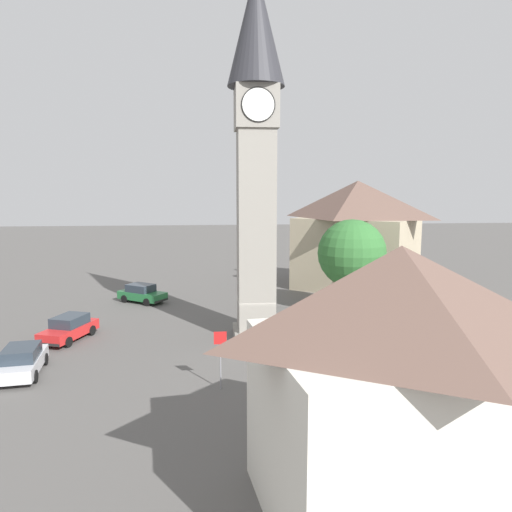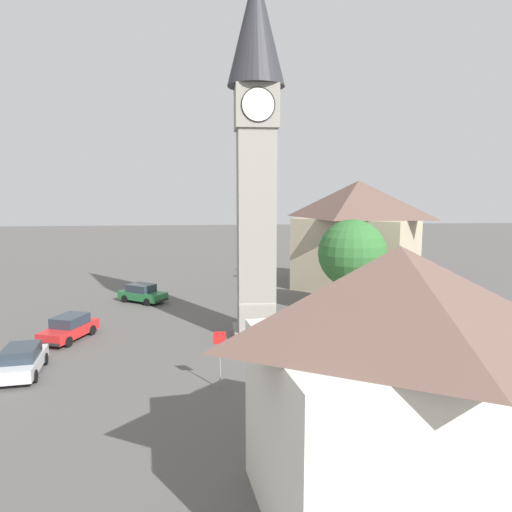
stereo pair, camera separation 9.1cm
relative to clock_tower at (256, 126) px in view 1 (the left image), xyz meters
The scene contains 11 objects.
ground_plane 13.21m from the clock_tower, 96.62° to the right, with size 200.00×200.00×0.00m, color #565451.
clock_tower is the anchor object (origin of this frame).
car_blue_kerb 17.13m from the clock_tower, behind, with size 2.99×4.46×1.53m.
car_silver_kerb 18.34m from the clock_tower, 129.60° to the left, with size 4.35×3.74×1.53m.
car_red_corner 18.33m from the clock_tower, 157.79° to the right, with size 2.20×4.31×1.53m.
pedestrian 15.71m from the clock_tower, 54.51° to the right, with size 0.40×0.45×1.69m.
tree 12.84m from the clock_tower, 34.25° to the left, with size 5.18×5.18×7.19m.
building_shop_left 19.50m from the clock_tower, 51.84° to the left, with size 13.39×12.96×10.25m.
building_corner_back 19.31m from the clock_tower, 82.33° to the right, with size 8.50×7.08×7.84m.
lamp_post 14.54m from the clock_tower, 71.20° to the right, with size 0.36×0.36×5.34m.
road_sign 13.95m from the clock_tower, 107.66° to the right, with size 0.60×0.07×2.80m.
Camera 1 is at (-2.97, -29.03, 9.32)m, focal length 32.96 mm.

